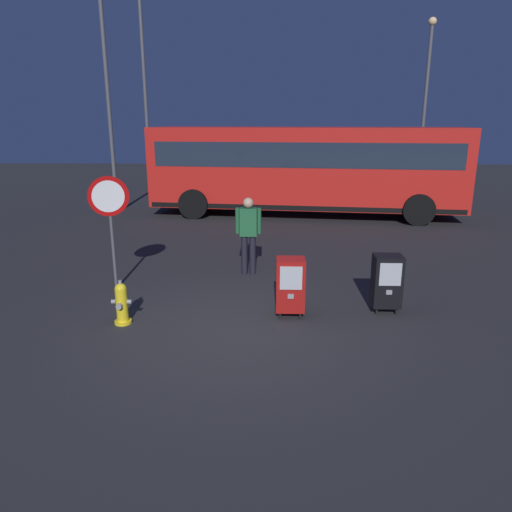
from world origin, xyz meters
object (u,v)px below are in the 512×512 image
at_px(bus_near, 305,166).
at_px(street_light_far_left, 145,86).
at_px(pedestrian, 248,231).
at_px(street_light_near_right, 107,84).
at_px(newspaper_box_secondary, 387,281).
at_px(stop_sign, 110,209).
at_px(fire_hydrant, 122,303).
at_px(newspaper_box_primary, 290,284).
at_px(street_light_near_left, 425,98).

xyz_separation_m(bus_near, street_light_far_left, (-6.23, 3.24, 2.84)).
distance_m(pedestrian, street_light_near_right, 9.37).
relative_size(newspaper_box_secondary, stop_sign, 0.46).
distance_m(bus_near, street_light_far_left, 7.58).
xyz_separation_m(fire_hydrant, stop_sign, (-0.63, 1.65, 1.25)).
xyz_separation_m(fire_hydrant, bus_near, (3.63, 9.50, 1.36)).
height_order(newspaper_box_primary, street_light_near_right, street_light_near_right).
bearing_deg(street_light_near_right, stop_sign, -72.85).
bearing_deg(fire_hydrant, street_light_far_left, 101.52).
xyz_separation_m(newspaper_box_primary, bus_near, (0.87, 9.11, 1.14)).
relative_size(fire_hydrant, street_light_near_left, 0.11).
bearing_deg(fire_hydrant, bus_near, 69.08).
height_order(newspaper_box_primary, street_light_far_left, street_light_far_left).
height_order(fire_hydrant, newspaper_box_secondary, newspaper_box_secondary).
xyz_separation_m(street_light_near_right, street_light_far_left, (0.53, 2.99, 0.13)).
xyz_separation_m(stop_sign, street_light_far_left, (-1.97, 11.09, 2.95)).
distance_m(street_light_near_left, street_light_near_right, 12.24).
height_order(street_light_near_left, street_light_near_right, street_light_near_right).
distance_m(newspaper_box_secondary, street_light_far_left, 14.57).
height_order(stop_sign, street_light_near_right, street_light_near_right).
relative_size(newspaper_box_secondary, street_light_near_right, 0.13).
bearing_deg(newspaper_box_secondary, stop_sign, 168.51).
xyz_separation_m(fire_hydrant, street_light_near_left, (8.64, 13.12, 3.73)).
bearing_deg(street_light_near_left, pedestrian, -122.67).
height_order(bus_near, street_light_far_left, street_light_far_left).
bearing_deg(stop_sign, pedestrian, 21.96).
bearing_deg(newspaper_box_primary, stop_sign, 159.52).
xyz_separation_m(stop_sign, pedestrian, (2.59, 1.04, -0.65)).
xyz_separation_m(newspaper_box_secondary, pedestrian, (-2.48, 2.07, 0.38)).
bearing_deg(street_light_near_left, fire_hydrant, -123.36).
relative_size(fire_hydrant, stop_sign, 0.33).
distance_m(fire_hydrant, newspaper_box_secondary, 4.48).
bearing_deg(fire_hydrant, street_light_near_left, 56.64).
xyz_separation_m(newspaper_box_primary, street_light_far_left, (-5.36, 12.36, 3.98)).
relative_size(stop_sign, pedestrian, 1.34).
height_order(newspaper_box_primary, newspaper_box_secondary, same).
xyz_separation_m(newspaper_box_primary, stop_sign, (-3.40, 1.27, 1.03)).
distance_m(fire_hydrant, stop_sign, 2.17).
height_order(newspaper_box_primary, stop_sign, stop_sign).
bearing_deg(newspaper_box_primary, fire_hydrant, -172.05).
bearing_deg(pedestrian, newspaper_box_primary, -70.74).
height_order(stop_sign, bus_near, bus_near).
distance_m(newspaper_box_primary, street_light_near_right, 11.72).
distance_m(street_light_near_left, street_light_far_left, 11.25).
relative_size(stop_sign, street_light_near_right, 0.29).
relative_size(fire_hydrant, pedestrian, 0.45).
distance_m(fire_hydrant, bus_near, 10.26).
bearing_deg(newspaper_box_secondary, pedestrian, 140.08).
bearing_deg(newspaper_box_secondary, fire_hydrant, -171.97).
bearing_deg(newspaper_box_secondary, street_light_far_left, 120.12).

